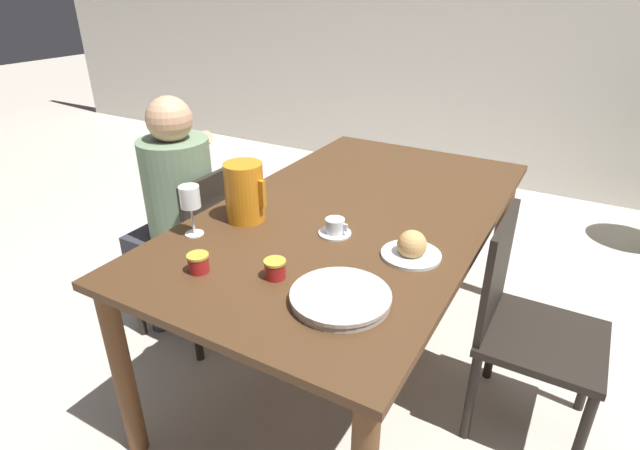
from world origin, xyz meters
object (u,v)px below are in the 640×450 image
object	(u,v)px
person_seated	(176,203)
jam_jar_amber	(275,268)
chair_opposite	(525,323)
wine_glass_water	(190,199)
serving_tray	(340,298)
teacup_near_person	(335,228)
bread_plate	(412,248)
red_pitcher	(244,192)
jam_jar_red	(198,262)
chair_person_side	(199,250)

from	to	relation	value
person_seated	jam_jar_amber	distance (m)	0.89
chair_opposite	wine_glass_water	bearing A→B (deg)	-66.73
person_seated	serving_tray	distance (m)	1.11
teacup_near_person	bread_plate	distance (m)	0.30
red_pitcher	jam_jar_amber	world-z (taller)	red_pitcher
bread_plate	jam_jar_red	bearing A→B (deg)	-142.48
chair_opposite	jam_jar_red	size ratio (longest dim) A/B	12.30
wine_glass_water	jam_jar_red	size ratio (longest dim) A/B	2.71
bread_plate	chair_person_side	bearing A→B (deg)	176.37
bread_plate	jam_jar_red	distance (m)	0.69
teacup_near_person	serving_tray	world-z (taller)	teacup_near_person
chair_person_side	bread_plate	bearing A→B (deg)	-93.63
wine_glass_water	bread_plate	distance (m)	0.78
chair_person_side	red_pitcher	bearing A→B (deg)	-105.81
bread_plate	jam_jar_red	xyz separation A→B (m)	(-0.55, -0.42, 0.00)
wine_glass_water	jam_jar_amber	bearing A→B (deg)	-12.53
bread_plate	serving_tray	bearing A→B (deg)	-103.32
red_pitcher	chair_opposite	bearing A→B (deg)	15.37
red_pitcher	jam_jar_red	xyz separation A→B (m)	(0.10, -0.38, -0.08)
chair_opposite	person_seated	distance (m)	1.52
serving_tray	jam_jar_red	size ratio (longest dim) A/B	4.22
chair_opposite	jam_jar_red	xyz separation A→B (m)	(-0.92, -0.66, 0.33)
red_pitcher	serving_tray	distance (m)	0.65
wine_glass_water	serving_tray	distance (m)	0.68
chair_opposite	bread_plate	bearing A→B (deg)	-57.42
wine_glass_water	chair_opposite	bearing A→B (deg)	23.27
chair_opposite	jam_jar_amber	size ratio (longest dim) A/B	12.30
chair_person_side	wine_glass_water	size ratio (longest dim) A/B	4.54
chair_opposite	wine_glass_water	distance (m)	1.29
chair_person_side	person_seated	size ratio (longest dim) A/B	0.73
chair_opposite	jam_jar_red	world-z (taller)	chair_opposite
teacup_near_person	jam_jar_red	xyz separation A→B (m)	(-0.25, -0.44, 0.01)
teacup_near_person	jam_jar_red	distance (m)	0.51
bread_plate	jam_jar_amber	xyz separation A→B (m)	(-0.32, -0.33, 0.00)
jam_jar_amber	bread_plate	bearing A→B (deg)	46.09
red_pitcher	jam_jar_amber	bearing A→B (deg)	-40.97
serving_tray	bread_plate	distance (m)	0.36
red_pitcher	wine_glass_water	world-z (taller)	red_pitcher
teacup_near_person	bread_plate	xyz separation A→B (m)	(0.30, -0.02, 0.01)
person_seated	red_pitcher	world-z (taller)	person_seated
person_seated	red_pitcher	xyz separation A→B (m)	(0.47, -0.09, 0.18)
chair_person_side	serving_tray	xyz separation A→B (m)	(0.95, -0.41, 0.31)
teacup_near_person	jam_jar_amber	xyz separation A→B (m)	(-0.02, -0.35, 0.01)
red_pitcher	jam_jar_red	world-z (taller)	red_pitcher
person_seated	jam_jar_amber	size ratio (longest dim) A/B	16.75
chair_opposite	red_pitcher	distance (m)	1.14
person_seated	jam_jar_red	distance (m)	0.74
chair_person_side	teacup_near_person	distance (m)	0.81
jam_jar_red	chair_person_side	bearing A→B (deg)	134.91
chair_opposite	person_seated	world-z (taller)	person_seated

